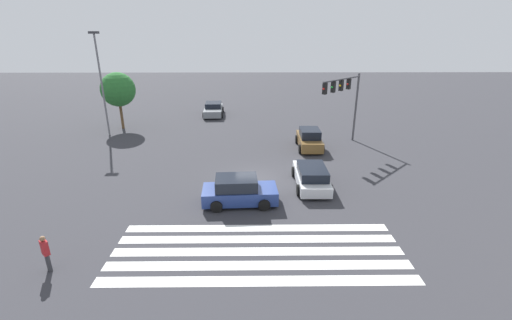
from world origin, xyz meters
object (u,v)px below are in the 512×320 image
Objects in this scene: car_0 at (311,176)px; tree_corner_a at (118,90)px; car_3 at (239,191)px; traffic_signal_mast at (345,93)px; pedestrian at (46,252)px; car_2 at (309,139)px; street_light_pole_a at (101,76)px; car_1 at (213,109)px.

tree_corner_a is at bearing 50.67° from car_0.
tree_corner_a is (-12.10, 15.99, 3.09)m from car_3.
pedestrian is (-15.59, -16.10, -3.51)m from traffic_signal_mast.
street_light_pole_a reaches higher than car_2.
tree_corner_a reaches higher than car_2.
car_3 reaches higher than car_0.
street_light_pole_a is (-16.95, 11.39, 4.69)m from car_0.
tree_corner_a reaches higher than car_0.
car_0 is 0.84× the size of tree_corner_a.
traffic_signal_mast is at bearing -24.52° from car_0.
car_3 is (-5.42, -9.65, -0.02)m from car_2.
street_light_pole_a is (-20.74, 3.25, 0.96)m from traffic_signal_mast.
street_light_pole_a reaches higher than pedestrian.
tree_corner_a is (-4.71, 21.69, 2.95)m from pedestrian.
street_light_pole_a is at bearing 58.22° from pedestrian.
pedestrian is at bearing -10.31° from car_1.
car_3 is at bearing 7.05° from car_1.
car_2 reaches higher than car_0.
traffic_signal_mast is 21.02m from street_light_pole_a.
traffic_signal_mast is 1.38× the size of car_3.
traffic_signal_mast reaches higher than car_3.
car_3 is at bearing 117.65° from car_0.
street_light_pole_a is at bearing -53.89° from traffic_signal_mast.
car_0 is 0.93× the size of car_1.
street_light_pole_a is 1.66× the size of tree_corner_a.
street_light_pole_a is (-8.83, -8.08, 4.67)m from car_1.
car_1 is 3.11× the size of pedestrian.
car_3 is at bearing -52.88° from tree_corner_a.
car_2 is at bearing -29.81° from traffic_signal_mast.
car_0 is at bearing -33.91° from street_light_pole_a.
car_2 is at bearing -7.47° from car_0.
car_2 reaches higher than pedestrian.
pedestrian is at bearing 141.14° from car_2.
car_1 is 0.54× the size of street_light_pole_a.
car_2 is 20.00m from pedestrian.
traffic_signal_mast reaches higher than pedestrian.
traffic_signal_mast is at bearing -15.41° from tree_corner_a.
street_light_pole_a reaches higher than traffic_signal_mast.
tree_corner_a is (0.45, 2.35, -1.52)m from street_light_pole_a.
car_0 is 1.09× the size of car_3.
street_light_pole_a is at bearing 78.48° from car_2.
pedestrian is at bearing 0.93° from traffic_signal_mast.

